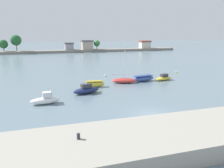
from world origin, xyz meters
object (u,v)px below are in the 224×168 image
object	(u,v)px
moored_boat_2	(94,84)
mooring_buoy_0	(105,75)
moored_boat_1	(86,90)
moored_boat_3	(124,80)
moored_boat_0	(45,100)
mooring_bollard	(78,136)
moored_boat_4	(143,78)
mooring_buoy_1	(176,72)
moored_boat_5	(164,78)

from	to	relation	value
moored_boat_2	mooring_buoy_0	size ratio (longest dim) A/B	8.94
moored_boat_1	mooring_buoy_0	bearing A→B (deg)	48.52
moored_boat_3	mooring_buoy_0	distance (m)	7.70
moored_boat_2	moored_boat_3	xyz separation A→B (m)	(6.35, 1.47, -0.05)
moored_boat_1	moored_boat_3	bearing A→B (deg)	17.70
moored_boat_0	moored_boat_2	world-z (taller)	moored_boat_0
mooring_buoy_0	moored_boat_1	bearing A→B (deg)	-117.33
mooring_bollard	moored_boat_4	bearing A→B (deg)	55.55
mooring_bollard	mooring_buoy_0	distance (m)	32.97
moored_boat_0	moored_boat_1	xyz separation A→B (m)	(6.41, 3.67, 0.01)
mooring_buoy_1	moored_boat_3	bearing A→B (deg)	-158.05
moored_boat_4	moored_boat_5	size ratio (longest dim) A/B	1.19
moored_boat_2	mooring_buoy_1	size ratio (longest dim) A/B	9.82
mooring_buoy_1	moored_boat_1	bearing A→B (deg)	-154.38
moored_boat_1	moored_boat_2	size ratio (longest dim) A/B	1.23
moored_boat_2	moored_boat_3	bearing A→B (deg)	18.15
moored_boat_0	moored_boat_1	world-z (taller)	moored_boat_0
mooring_bollard	mooring_buoy_1	xyz separation A→B (m)	(28.14, 30.15, -1.65)
moored_boat_1	moored_boat_4	size ratio (longest dim) A/B	0.92
moored_boat_0	moored_boat_1	bearing A→B (deg)	25.09
moored_boat_0	moored_boat_3	world-z (taller)	moored_boat_3
moored_boat_2	moored_boat_5	xyz separation A→B (m)	(15.08, 1.58, -0.09)
moored_boat_3	moored_boat_5	distance (m)	8.73
moored_boat_2	mooring_buoy_0	xyz separation A→B (m)	(4.42, 8.92, -0.35)
moored_boat_4	mooring_buoy_0	distance (m)	9.36
mooring_bollard	moored_boat_3	size ratio (longest dim) A/B	0.07
moored_boat_2	mooring_bollard	bearing A→B (deg)	-100.01
mooring_bollard	mooring_buoy_0	size ratio (longest dim) A/B	1.12
moored_boat_1	moored_boat_5	world-z (taller)	moored_boat_1
mooring_bollard	moored_boat_2	world-z (taller)	mooring_bollard
moored_boat_0	mooring_bollard	bearing A→B (deg)	-84.90
mooring_bollard	mooring_buoy_1	world-z (taller)	mooring_bollard
mooring_bollard	moored_boat_5	world-z (taller)	mooring_bollard
moored_boat_1	mooring_buoy_0	xyz separation A→B (m)	(6.58, 12.73, -0.39)
moored_boat_3	mooring_bollard	bearing A→B (deg)	-100.75
moored_boat_5	mooring_buoy_0	world-z (taller)	moored_boat_5
moored_boat_0	moored_boat_2	distance (m)	11.38
mooring_bollard	moored_boat_5	size ratio (longest dim) A/B	0.11
mooring_buoy_0	mooring_buoy_1	distance (m)	17.74
moored_boat_0	moored_boat_1	distance (m)	7.39
mooring_bollard	moored_boat_3	xyz separation A→B (m)	(12.36, 23.79, -1.33)
mooring_bollard	moored_boat_0	bearing A→B (deg)	99.81
moored_boat_2	moored_boat_1	bearing A→B (deg)	-114.49
moored_boat_3	mooring_buoy_1	bearing A→B (deg)	38.65
moored_boat_5	mooring_buoy_1	distance (m)	9.43
mooring_bollard	mooring_buoy_0	bearing A→B (deg)	71.54
mooring_bollard	moored_boat_0	distance (m)	15.11
moored_boat_3	mooring_buoy_0	bearing A→B (deg)	121.19
mooring_bollard	moored_boat_4	world-z (taller)	mooring_bollard
moored_boat_4	mooring_buoy_0	size ratio (longest dim) A/B	11.86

